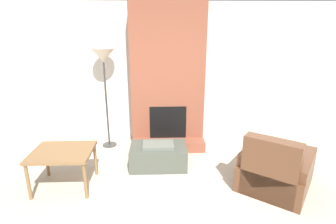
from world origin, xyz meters
name	(u,v)px	position (x,y,z in m)	size (l,w,h in m)	color
wall_back	(167,74)	(0.00, 2.81, 1.30)	(7.15, 0.06, 2.60)	silver
fireplace	(168,80)	(0.00, 2.54, 1.24)	(1.32, 0.75, 2.60)	brown
ottoman	(158,155)	(-0.18, 1.62, 0.18)	(0.89, 0.58, 0.39)	#474C42
armchair	(275,171)	(1.42, 0.93, 0.25)	(1.27, 1.29, 0.84)	brown
side_table	(63,155)	(-1.49, 1.08, 0.49)	(0.80, 0.67, 0.55)	brown
floor_lamp_left	(103,60)	(-1.12, 2.44, 1.62)	(0.42, 0.42, 1.81)	#333333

